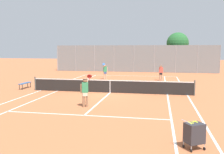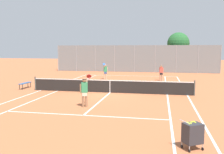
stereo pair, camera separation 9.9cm
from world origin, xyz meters
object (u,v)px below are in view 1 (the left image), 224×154
object	(u,v)px
tennis_net	(110,86)
player_far_right	(161,72)
player_near_side	(85,90)
loose_tennis_ball_2	(93,86)
player_far_left	(105,71)
ball_cart	(194,133)
tree_behind_left	(177,44)
courtside_bench	(25,83)
loose_tennis_ball_0	(160,84)

from	to	relation	value
tennis_net	player_far_right	bearing A→B (deg)	64.84
player_near_side	loose_tennis_ball_2	bearing A→B (deg)	101.99
player_far_left	player_far_right	world-z (taller)	player_far_left
ball_cart	tree_behind_left	bearing A→B (deg)	87.50
tennis_net	player_near_side	bearing A→B (deg)	-95.80
tennis_net	courtside_bench	world-z (taller)	tennis_net
ball_cart	courtside_bench	xyz separation A→B (m)	(-11.90, 10.32, -0.12)
ball_cart	tennis_net	bearing A→B (deg)	115.90
player_near_side	player_far_right	size ratio (longest dim) A/B	1.11
player_far_right	courtside_bench	size ratio (longest dim) A/B	1.07
player_far_right	loose_tennis_ball_2	xyz separation A→B (m)	(-5.76, -4.99, -0.88)
player_near_side	tennis_net	bearing A→B (deg)	84.20
player_near_side	ball_cart	bearing A→B (deg)	-44.02
player_far_left	loose_tennis_ball_0	bearing A→B (deg)	-24.39
player_near_side	player_far_left	size ratio (longest dim) A/B	1.00
courtside_bench	loose_tennis_ball_2	bearing A→B (deg)	23.11
player_near_side	tree_behind_left	world-z (taller)	tree_behind_left
player_far_left	courtside_bench	distance (m)	8.74
courtside_bench	tennis_net	bearing A→B (deg)	-5.29
ball_cart	loose_tennis_ball_2	bearing A→B (deg)	118.38
tree_behind_left	player_near_side	bearing A→B (deg)	-104.56
loose_tennis_ball_2	courtside_bench	bearing A→B (deg)	-156.89
player_far_left	loose_tennis_ball_0	distance (m)	6.28
player_far_right	loose_tennis_ball_2	bearing A→B (deg)	-139.11
ball_cart	player_far_right	bearing A→B (deg)	93.28
ball_cart	tree_behind_left	world-z (taller)	tree_behind_left
player_near_side	courtside_bench	bearing A→B (deg)	141.63
ball_cart	loose_tennis_ball_0	bearing A→B (deg)	94.25
tennis_net	ball_cart	distance (m)	10.73
tennis_net	loose_tennis_ball_2	bearing A→B (deg)	125.92
loose_tennis_ball_2	courtside_bench	size ratio (longest dim) A/B	0.04
player_far_right	loose_tennis_ball_0	size ratio (longest dim) A/B	24.24
player_far_right	tree_behind_left	world-z (taller)	tree_behind_left
ball_cart	loose_tennis_ball_2	world-z (taller)	ball_cart
courtside_bench	tree_behind_left	distance (m)	23.87
ball_cart	tree_behind_left	size ratio (longest dim) A/B	0.17
loose_tennis_ball_0	courtside_bench	xyz separation A→B (m)	(-10.80, -4.49, 0.38)
player_far_left	tree_behind_left	distance (m)	15.19
tennis_net	courtside_bench	distance (m)	7.24
loose_tennis_ball_0	tree_behind_left	world-z (taller)	tree_behind_left
tennis_net	player_near_side	size ratio (longest dim) A/B	6.76
loose_tennis_ball_2	tennis_net	bearing A→B (deg)	-54.08
loose_tennis_ball_0	loose_tennis_ball_2	distance (m)	6.11
loose_tennis_ball_2	player_far_left	bearing A→B (deg)	90.05
player_far_left	loose_tennis_ball_2	size ratio (longest dim) A/B	26.88
tennis_net	player_far_left	bearing A→B (deg)	105.05
player_far_left	loose_tennis_ball_0	size ratio (longest dim) A/B	26.88
courtside_bench	tree_behind_left	size ratio (longest dim) A/B	0.27
tennis_net	loose_tennis_ball_0	world-z (taller)	tennis_net
player_far_right	courtside_bench	distance (m)	13.06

